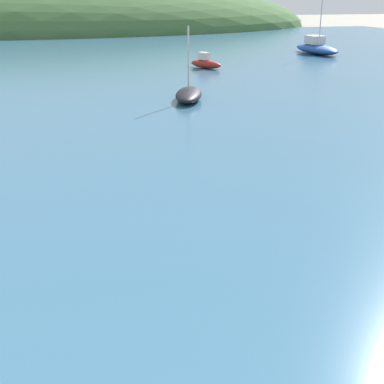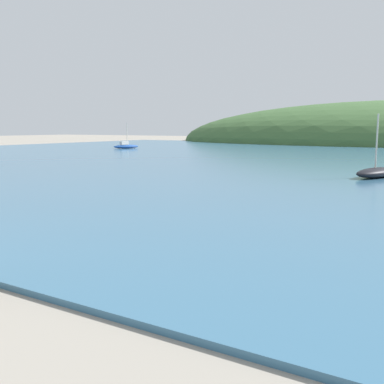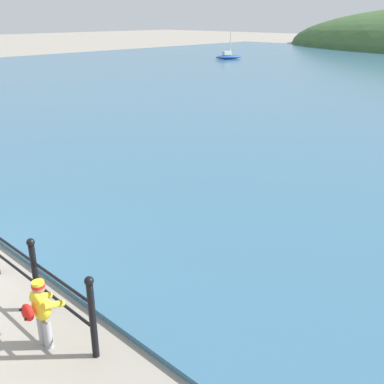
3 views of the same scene
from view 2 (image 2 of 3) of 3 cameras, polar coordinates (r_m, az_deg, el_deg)
water at (r=35.13m, az=16.44°, el=4.20°), size 80.00×60.00×0.10m
boat_far_left at (r=48.01m, az=-8.40°, el=5.80°), size 2.05×2.97×2.65m
boat_red_dinghy at (r=21.59m, az=22.40°, el=2.34°), size 1.91×3.12×2.80m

